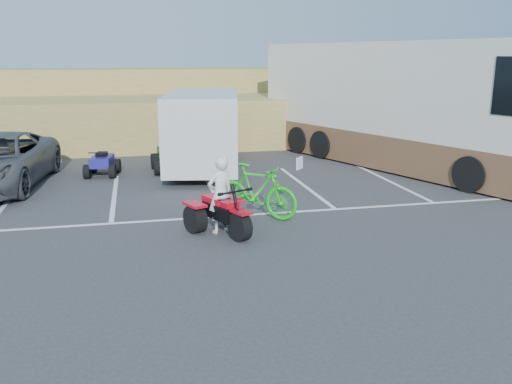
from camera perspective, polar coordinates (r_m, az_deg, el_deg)
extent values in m
plane|color=#333336|center=(10.65, -0.73, -6.19)|extent=(100.00, 100.00, 0.00)
cube|color=white|center=(15.59, -24.63, -0.88)|extent=(0.12, 5.00, 0.01)
cube|color=white|center=(15.24, -14.68, -0.35)|extent=(0.12, 5.00, 0.01)
cube|color=white|center=(15.36, -4.58, 0.19)|extent=(0.12, 5.00, 0.01)
cube|color=white|center=(15.95, 5.06, 0.70)|extent=(0.12, 5.00, 0.01)
cube|color=white|center=(16.95, 13.80, 1.14)|extent=(0.12, 5.00, 0.01)
cube|color=white|center=(18.30, 21.41, 1.51)|extent=(0.12, 5.00, 0.01)
cube|color=white|center=(12.88, -2.94, -2.54)|extent=(28.00, 0.12, 0.01)
cube|color=olive|center=(24.01, -7.71, 7.57)|extent=(40.00, 6.00, 2.00)
cube|color=olive|center=(27.40, -8.44, 10.45)|extent=(40.00, 4.00, 2.20)
imported|color=white|center=(11.52, -3.76, -0.28)|extent=(0.72, 0.62, 1.67)
imported|color=#14BF19|center=(12.66, 0.05, 0.12)|extent=(1.97, 1.83, 1.26)
cube|color=silver|center=(17.91, -5.52, 6.75)|extent=(3.13, 5.77, 2.28)
cylinder|color=black|center=(18.09, -5.44, 3.31)|extent=(2.09, 0.99, 0.64)
cube|color=silver|center=(19.43, 14.69, 8.97)|extent=(6.83, 11.60, 4.09)
cube|color=brown|center=(19.60, 14.42, 4.68)|extent=(6.88, 11.62, 1.13)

